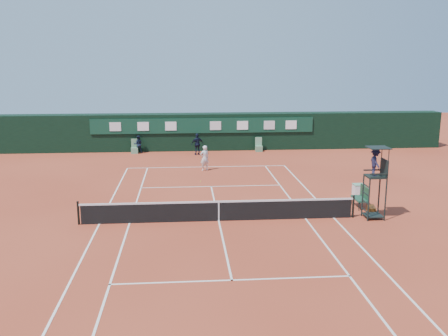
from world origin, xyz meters
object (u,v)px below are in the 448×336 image
(player_bench, at_px, (362,196))
(player, at_px, (205,158))
(cooler, at_px, (358,190))
(tennis_net, at_px, (219,210))
(umpire_chair, at_px, (376,168))

(player_bench, xyz_separation_m, player, (-7.60, 9.19, 0.26))
(player_bench, height_order, cooler, player_bench)
(player, bearing_deg, cooler, 114.50)
(cooler, distance_m, player, 10.79)
(player_bench, bearing_deg, tennis_net, -167.81)
(tennis_net, height_order, umpire_chair, umpire_chair)
(player_bench, height_order, player, player)
(umpire_chair, bearing_deg, tennis_net, 178.62)
(player_bench, bearing_deg, umpire_chair, -93.04)
(player, bearing_deg, player_bench, 104.52)
(player_bench, distance_m, player, 11.93)
(cooler, relative_size, player, 0.38)
(cooler, bearing_deg, player, 139.56)
(tennis_net, xyz_separation_m, player_bench, (7.40, 1.60, 0.09))
(tennis_net, bearing_deg, cooler, 25.39)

